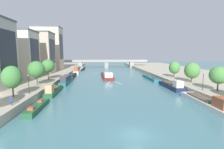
% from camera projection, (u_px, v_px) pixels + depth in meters
% --- Properties ---
extents(ground_plane, '(400.00, 400.00, 0.00)m').
position_uv_depth(ground_plane, '(135.00, 135.00, 22.00)').
color(ground_plane, teal).
extents(quay_left, '(36.00, 170.00, 1.69)m').
position_uv_depth(quay_left, '(28.00, 76.00, 73.62)').
color(quay_left, '#B2A893').
rests_on(quay_left, ground).
extents(quay_right, '(36.00, 170.00, 1.69)m').
position_uv_depth(quay_right, '(187.00, 74.00, 78.94)').
color(quay_right, '#B2A893').
rests_on(quay_right, ground).
extents(barge_midriver, '(5.39, 22.69, 2.98)m').
position_uv_depth(barge_midriver, '(107.00, 75.00, 74.13)').
color(barge_midriver, maroon).
rests_on(barge_midriver, ground).
extents(wake_behind_barge, '(5.59, 6.02, 0.03)m').
position_uv_depth(wake_behind_barge, '(113.00, 83.00, 60.26)').
color(wake_behind_barge, silver).
rests_on(wake_behind_barge, ground).
extents(moored_boat_left_downstream, '(1.94, 10.15, 2.10)m').
position_uv_depth(moored_boat_left_downstream, '(37.00, 107.00, 31.68)').
color(moored_boat_left_downstream, '#235633').
rests_on(moored_boat_left_downstream, ground).
extents(moored_boat_left_end, '(2.48, 12.61, 3.23)m').
position_uv_depth(moored_boat_left_end, '(54.00, 90.00, 44.19)').
color(moored_boat_left_end, '#235633').
rests_on(moored_boat_left_end, ground).
extents(moored_boat_left_far, '(2.55, 14.89, 2.98)m').
position_uv_depth(moored_boat_left_far, '(66.00, 80.00, 59.21)').
color(moored_boat_left_far, '#23666B').
rests_on(moored_boat_left_far, ground).
extents(moored_boat_left_near, '(2.72, 13.72, 2.40)m').
position_uv_depth(moored_boat_left_near, '(72.00, 75.00, 75.78)').
color(moored_boat_left_near, black).
rests_on(moored_boat_left_near, ground).
extents(moored_boat_left_gap_after, '(3.37, 17.01, 3.48)m').
position_uv_depth(moored_boat_left_gap_after, '(77.00, 71.00, 92.75)').
color(moored_boat_left_gap_after, silver).
rests_on(moored_boat_left_gap_after, ground).
extents(moored_boat_left_upstream, '(2.91, 15.55, 2.19)m').
position_uv_depth(moored_boat_left_upstream, '(82.00, 69.00, 110.44)').
color(moored_boat_left_upstream, black).
rests_on(moored_boat_left_upstream, ground).
extents(moored_boat_right_far, '(3.53, 16.29, 3.14)m').
position_uv_depth(moored_boat_right_far, '(207.00, 102.00, 33.60)').
color(moored_boat_right_far, silver).
rests_on(moored_boat_right_far, ground).
extents(moored_boat_right_end, '(3.01, 13.95, 3.23)m').
position_uv_depth(moored_boat_right_end, '(172.00, 85.00, 50.70)').
color(moored_boat_right_end, '#1E284C').
rests_on(moored_boat_right_end, ground).
extents(moored_boat_right_upstream, '(3.45, 16.76, 2.07)m').
position_uv_depth(moored_boat_right_upstream, '(151.00, 78.00, 69.59)').
color(moored_boat_right_upstream, '#23666B').
rests_on(moored_boat_right_upstream, ground).
extents(tree_left_second, '(3.92, 3.92, 6.69)m').
position_uv_depth(tree_left_second, '(12.00, 77.00, 34.09)').
color(tree_left_second, brown).
rests_on(tree_left_second, quay_left).
extents(tree_left_distant, '(4.65, 4.65, 7.06)m').
position_uv_depth(tree_left_distant, '(36.00, 69.00, 46.72)').
color(tree_left_distant, brown).
rests_on(tree_left_distant, quay_left).
extents(tree_left_by_lamp, '(4.60, 4.60, 7.14)m').
position_uv_depth(tree_left_by_lamp, '(48.00, 66.00, 57.48)').
color(tree_left_by_lamp, brown).
rests_on(tree_left_by_lamp, quay_left).
extents(tree_right_distant, '(4.29, 4.29, 6.14)m').
position_uv_depth(tree_right_distant, '(219.00, 75.00, 39.71)').
color(tree_right_distant, brown).
rests_on(tree_right_distant, quay_right).
extents(tree_right_third, '(4.73, 4.73, 6.46)m').
position_uv_depth(tree_right_third, '(192.00, 70.00, 51.54)').
color(tree_right_third, brown).
rests_on(tree_right_third, quay_right).
extents(tree_right_far, '(4.10, 4.10, 6.18)m').
position_uv_depth(tree_right_far, '(174.00, 68.00, 62.86)').
color(tree_right_far, brown).
rests_on(tree_right_far, quay_right).
extents(lamppost_left_bank, '(0.28, 0.28, 4.40)m').
position_uv_depth(lamppost_left_bank, '(29.00, 83.00, 37.33)').
color(lamppost_left_bank, black).
rests_on(lamppost_left_bank, quay_left).
extents(lamppost_right_bank, '(0.28, 0.28, 4.61)m').
position_uv_depth(lamppost_right_bank, '(203.00, 80.00, 40.97)').
color(lamppost_right_bank, black).
rests_on(lamppost_right_bank, quay_right).
extents(building_left_corner, '(12.76, 10.02, 17.59)m').
position_uv_depth(building_left_corner, '(18.00, 55.00, 59.23)').
color(building_left_corner, beige).
rests_on(building_left_corner, quay_left).
extents(building_left_middle, '(16.09, 10.85, 18.98)m').
position_uv_depth(building_left_middle, '(35.00, 53.00, 75.37)').
color(building_left_middle, '#B2A38E').
rests_on(building_left_middle, quay_left).
extents(building_left_tall, '(15.69, 10.38, 24.18)m').
position_uv_depth(building_left_tall, '(48.00, 48.00, 93.43)').
color(building_left_tall, beige).
rests_on(building_left_tall, quay_left).
extents(bridge_far, '(62.91, 4.40, 6.04)m').
position_uv_depth(bridge_far, '(106.00, 63.00, 124.13)').
color(bridge_far, gray).
rests_on(bridge_far, ground).
extents(person_on_quay, '(0.42, 0.38, 1.62)m').
position_uv_depth(person_on_quay, '(11.00, 100.00, 29.00)').
color(person_on_quay, navy).
rests_on(person_on_quay, quay_left).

